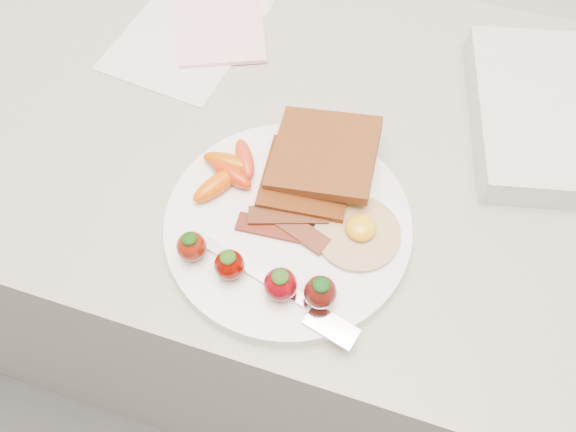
% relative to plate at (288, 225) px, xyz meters
% --- Properties ---
extents(counter, '(2.00, 0.60, 0.90)m').
position_rel_plate_xyz_m(counter, '(0.02, 0.14, -0.46)').
color(counter, gray).
rests_on(counter, ground).
extents(plate, '(0.27, 0.27, 0.02)m').
position_rel_plate_xyz_m(plate, '(0.00, 0.00, 0.00)').
color(plate, white).
rests_on(plate, counter).
extents(toast_lower, '(0.11, 0.11, 0.01)m').
position_rel_plate_xyz_m(toast_lower, '(0.00, 0.05, 0.02)').
color(toast_lower, '#4C2105').
rests_on(toast_lower, plate).
extents(toast_upper, '(0.12, 0.12, 0.03)m').
position_rel_plate_xyz_m(toast_upper, '(0.02, 0.08, 0.03)').
color(toast_upper, '#4C250D').
rests_on(toast_upper, toast_lower).
extents(fried_egg, '(0.10, 0.10, 0.02)m').
position_rel_plate_xyz_m(fried_egg, '(0.08, 0.01, 0.01)').
color(fried_egg, beige).
rests_on(fried_egg, plate).
extents(bacon_strips, '(0.10, 0.06, 0.01)m').
position_rel_plate_xyz_m(bacon_strips, '(-0.00, -0.01, 0.01)').
color(bacon_strips, '#50180B').
rests_on(bacon_strips, plate).
extents(baby_carrots, '(0.07, 0.10, 0.02)m').
position_rel_plate_xyz_m(baby_carrots, '(-0.08, 0.04, 0.02)').
color(baby_carrots, '#C15403').
rests_on(baby_carrots, plate).
extents(strawberries, '(0.17, 0.04, 0.04)m').
position_rel_plate_xyz_m(strawberries, '(-0.01, -0.08, 0.03)').
color(strawberries, maroon).
rests_on(strawberries, plate).
extents(fork, '(0.18, 0.07, 0.00)m').
position_rel_plate_xyz_m(fork, '(0.03, -0.08, 0.01)').
color(fork, silver).
rests_on(fork, plate).
extents(paper_sheet, '(0.19, 0.24, 0.00)m').
position_rel_plate_xyz_m(paper_sheet, '(-0.23, 0.25, -0.01)').
color(paper_sheet, silver).
rests_on(paper_sheet, counter).
extents(notepad, '(0.18, 0.20, 0.01)m').
position_rel_plate_xyz_m(notepad, '(-0.19, 0.29, -0.00)').
color(notepad, '#F9BECF').
rests_on(notepad, paper_sheet).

